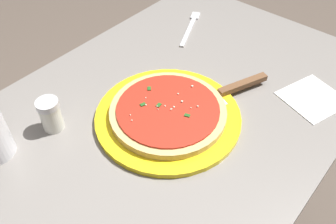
{
  "coord_description": "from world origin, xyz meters",
  "views": [
    {
      "loc": [
        -0.47,
        -0.37,
        1.31
      ],
      "look_at": [
        -0.06,
        -0.02,
        0.77
      ],
      "focal_mm": 38.36,
      "sensor_mm": 36.0,
      "label": 1
    }
  ],
  "objects": [
    {
      "name": "pizza",
      "position": [
        -0.06,
        -0.02,
        0.77
      ],
      "size": [
        0.25,
        0.25,
        0.02
      ],
      "color": "#DBB26B",
      "rests_on": "serving_plate"
    },
    {
      "name": "fork",
      "position": [
        0.27,
        0.17,
        0.75
      ],
      "size": [
        0.18,
        0.09,
        0.0
      ],
      "color": "silver",
      "rests_on": "restaurant_table"
    },
    {
      "name": "parmesan_shaker",
      "position": [
        -0.23,
        0.15,
        0.79
      ],
      "size": [
        0.05,
        0.05,
        0.07
      ],
      "color": "silver",
      "rests_on": "restaurant_table"
    },
    {
      "name": "serving_plate",
      "position": [
        -0.06,
        -0.02,
        0.75
      ],
      "size": [
        0.32,
        0.32,
        0.01
      ],
      "primitive_type": "cylinder",
      "color": "yellow",
      "rests_on": "restaurant_table"
    },
    {
      "name": "restaurant_table",
      "position": [
        0.0,
        0.0,
        0.59
      ],
      "size": [
        0.98,
        0.68,
        0.75
      ],
      "color": "black",
      "rests_on": "ground_plane"
    },
    {
      "name": "pizza_server",
      "position": [
        0.09,
        -0.08,
        0.77
      ],
      "size": [
        0.22,
        0.12,
        0.01
      ],
      "color": "silver",
      "rests_on": "serving_plate"
    },
    {
      "name": "napkin_folded_right",
      "position": [
        0.21,
        -0.23,
        0.75
      ],
      "size": [
        0.16,
        0.16,
        0.0
      ],
      "primitive_type": "cube",
      "rotation": [
        0.0,
        0.0,
        -0.32
      ],
      "color": "white",
      "rests_on": "restaurant_table"
    }
  ]
}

